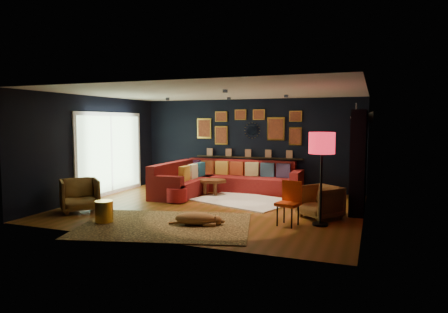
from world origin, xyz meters
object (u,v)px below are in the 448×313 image
(pouf, at_px, (177,194))
(floor_lamp, at_px, (322,147))
(gold_stool, at_px, (104,212))
(armchair_right, at_px, (320,200))
(armchair_left, at_px, (80,194))
(dog, at_px, (196,216))
(coffee_table, at_px, (212,182))
(orange_chair, at_px, (290,199))
(sectional, at_px, (217,181))

(pouf, xyz_separation_m, floor_lamp, (3.53, -0.94, 1.29))
(gold_stool, distance_m, floor_lamp, 4.33)
(armchair_right, relative_size, gold_stool, 1.70)
(armchair_left, height_order, dog, armchair_left)
(armchair_left, height_order, gold_stool, armchair_left)
(coffee_table, xyz_separation_m, floor_lamp, (3.10, -2.14, 1.14))
(orange_chair, height_order, dog, orange_chair)
(pouf, distance_m, armchair_right, 3.47)
(armchair_left, relative_size, dog, 0.74)
(armchair_left, height_order, floor_lamp, floor_lamp)
(sectional, bearing_deg, armchair_right, -33.20)
(coffee_table, bearing_deg, dog, -73.14)
(coffee_table, bearing_deg, floor_lamp, -34.58)
(pouf, relative_size, armchair_left, 0.64)
(dog, bearing_deg, sectional, 89.69)
(pouf, relative_size, dog, 0.47)
(sectional, height_order, floor_lamp, floor_lamp)
(orange_chair, relative_size, floor_lamp, 0.47)
(gold_stool, relative_size, floor_lamp, 0.24)
(orange_chair, bearing_deg, gold_stool, -148.36)
(sectional, distance_m, pouf, 1.67)
(armchair_right, bearing_deg, pouf, -146.18)
(orange_chair, bearing_deg, armchair_left, -160.35)
(coffee_table, distance_m, armchair_left, 3.42)
(armchair_right, xyz_separation_m, orange_chair, (-0.47, -0.74, 0.12))
(armchair_left, distance_m, floor_lamp, 5.21)
(coffee_table, distance_m, pouf, 1.28)
(orange_chair, height_order, floor_lamp, floor_lamp)
(sectional, bearing_deg, orange_chair, -46.75)
(gold_stool, bearing_deg, armchair_left, 150.88)
(coffee_table, height_order, orange_chair, orange_chair)
(coffee_table, bearing_deg, gold_stool, -103.70)
(floor_lamp, bearing_deg, pouf, 165.02)
(sectional, height_order, coffee_table, sectional)
(sectional, relative_size, armchair_right, 4.66)
(sectional, relative_size, gold_stool, 7.94)
(armchair_left, bearing_deg, gold_stool, -76.35)
(armchair_right, relative_size, orange_chair, 0.88)
(floor_lamp, bearing_deg, sectional, 140.67)
(sectional, height_order, pouf, sectional)
(pouf, height_order, floor_lamp, floor_lamp)
(coffee_table, xyz_separation_m, orange_chair, (2.55, -2.31, 0.15))
(sectional, relative_size, orange_chair, 4.10)
(floor_lamp, bearing_deg, coffee_table, 145.42)
(armchair_left, bearing_deg, armchair_right, -33.18)
(floor_lamp, bearing_deg, dog, -158.46)
(gold_stool, xyz_separation_m, orange_chair, (3.38, 1.12, 0.27))
(pouf, bearing_deg, orange_chair, -20.53)
(orange_chair, bearing_deg, coffee_table, 151.07)
(armchair_left, xyz_separation_m, floor_lamp, (5.05, 0.67, 1.09))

